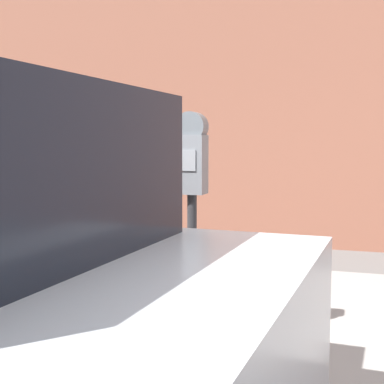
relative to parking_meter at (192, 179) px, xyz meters
The scene contains 2 objects.
sidewalk 1.50m from the parking_meter, 105.44° to the left, with size 24.00×2.80×0.11m.
parking_meter is the anchor object (origin of this frame).
Camera 1 is at (1.28, -1.94, 1.42)m, focal length 50.00 mm.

